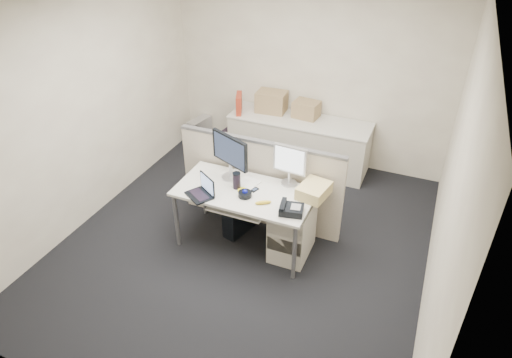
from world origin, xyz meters
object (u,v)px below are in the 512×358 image
at_px(monitor_main, 230,157).
at_px(desk, 245,196).
at_px(laptop, 199,188).
at_px(desk_phone, 291,210).

bearing_deg(monitor_main, desk, -12.05).
relative_size(monitor_main, laptop, 1.86).
xyz_separation_m(monitor_main, desk_phone, (0.85, -0.36, -0.23)).
height_order(desk, laptop, laptop).
xyz_separation_m(desk, desk_phone, (0.60, -0.18, 0.10)).
relative_size(monitor_main, desk_phone, 2.24).
bearing_deg(desk, desk_phone, -16.70).
bearing_deg(laptop, monitor_main, 104.02).
bearing_deg(desk_phone, desk, 152.32).
height_order(monitor_main, desk_phone, monitor_main).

